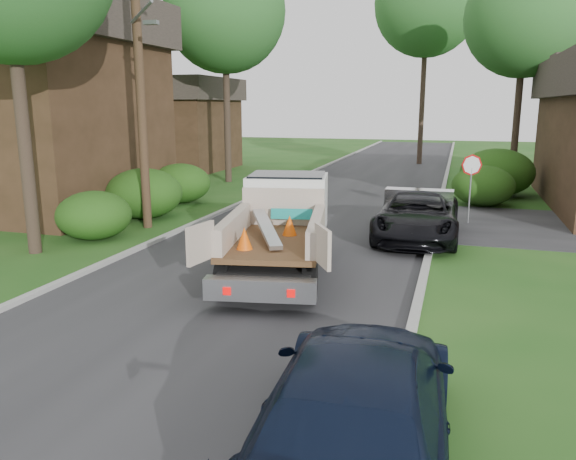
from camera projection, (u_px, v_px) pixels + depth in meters
The scene contains 20 objects.
ground at pixel (242, 284), 13.34m from camera, with size 120.00×120.00×0.00m, color #1E4E16.
road at pixel (333, 211), 22.68m from camera, with size 8.00×90.00×0.02m, color #28282B.
curb_left at pixel (239, 204), 23.83m from camera, with size 0.20×90.00×0.12m, color #9E9E99.
curb_right at pixel (438, 215), 21.51m from camera, with size 0.20×90.00×0.12m, color #9E9E99.
stop_sign at pixel (471, 174), 19.89m from camera, with size 0.71×0.32×2.48m.
utility_pole at pixel (140, 74), 18.43m from camera, with size 2.42×1.25×10.00m.
house_left_near at pixel (24, 102), 22.36m from camera, with size 9.72×8.64×8.40m.
house_left_far at pixel (173, 123), 37.06m from camera, with size 7.56×7.56×6.00m.
hedge_left_a at pixel (94, 215), 17.74m from camera, with size 2.34×2.34×1.53m, color #1A3C0D.
hedge_left_b at pixel (144, 193), 21.06m from camera, with size 2.86×2.86×1.87m, color #1A3C0D.
hedge_left_c at pixel (181, 183), 24.43m from camera, with size 2.60×2.60×1.70m, color #1A3C0D.
hedge_right_a at pixel (483, 186), 23.66m from camera, with size 2.60×2.60×1.70m, color #1A3C0D.
hedge_right_b at pixel (497, 172), 26.21m from camera, with size 3.38×3.38×2.21m, color #1A3C0D.
tree_left_far at pixel (225, 11), 29.40m from camera, with size 6.40×6.40×12.20m.
tree_right_far at pixel (526, 17), 28.06m from camera, with size 6.00×6.00×11.50m.
tree_left_back at pixel (70, 5), 27.51m from camera, with size 6.00×6.00×12.00m.
tree_center_far at pixel (427, 4), 38.42m from camera, with size 7.20×7.20×14.60m.
flatbed_truck at pixel (283, 218), 14.76m from camera, with size 3.57×6.41×2.30m.
black_pickup at pixel (417, 215), 17.76m from camera, with size 2.50×5.42×1.51m, color black.
navy_suv at pixel (358, 404), 6.49m from camera, with size 2.17×5.34×1.55m, color black.
Camera 1 is at (4.74, -11.88, 4.15)m, focal length 35.00 mm.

